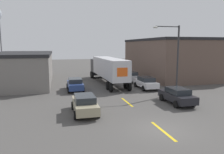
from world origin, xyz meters
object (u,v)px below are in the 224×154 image
(street_lamp, at_px, (175,54))
(parked_car_right_far, at_px, (131,76))
(parked_car_right_near, at_px, (177,95))
(semi_truck, at_px, (107,68))
(parked_car_left_far, at_px, (75,84))
(parked_car_right_mid, at_px, (146,82))
(parked_car_left_near, at_px, (85,104))

(street_lamp, bearing_deg, parked_car_right_far, 100.28)
(parked_car_right_near, bearing_deg, parked_car_right_far, 90.00)
(semi_truck, xyz_separation_m, parked_car_right_far, (4.00, 0.67, -1.53))
(semi_truck, distance_m, parked_car_right_near, 13.96)
(parked_car_right_near, relative_size, parked_car_left_far, 1.00)
(parked_car_right_mid, height_order, street_lamp, street_lamp)
(parked_car_left_near, height_order, street_lamp, street_lamp)
(parked_car_left_near, xyz_separation_m, street_lamp, (11.00, 4.84, 3.84))
(parked_car_right_far, bearing_deg, parked_car_left_near, -121.66)
(parked_car_right_near, height_order, street_lamp, street_lamp)
(parked_car_right_near, bearing_deg, parked_car_right_mid, 90.00)
(semi_truck, bearing_deg, street_lamp, -59.92)
(parked_car_left_near, relative_size, parked_car_right_far, 1.00)
(parked_car_right_near, bearing_deg, street_lamp, 65.00)
(parked_car_right_far, relative_size, parked_car_left_far, 1.00)
(parked_car_left_near, distance_m, parked_car_right_mid, 12.64)
(parked_car_left_near, xyz_separation_m, parked_car_left_far, (0.00, 9.78, 0.00))
(parked_car_left_near, height_order, parked_car_left_far, same)
(parked_car_right_far, bearing_deg, semi_truck, -170.53)
(semi_truck, bearing_deg, parked_car_left_near, -111.77)
(parked_car_right_mid, bearing_deg, parked_car_right_near, -90.00)
(parked_car_left_far, distance_m, street_lamp, 12.65)
(street_lamp, bearing_deg, parked_car_right_near, -115.00)
(parked_car_right_far, xyz_separation_m, street_lamp, (1.82, -10.04, 3.84))
(semi_truck, xyz_separation_m, parked_car_left_near, (-5.17, -14.21, -1.53))
(parked_car_left_near, xyz_separation_m, parked_car_right_near, (9.17, 0.93, 0.00))
(parked_car_right_mid, height_order, parked_car_left_far, same)
(parked_car_right_far, relative_size, parked_car_right_near, 1.00)
(parked_car_right_mid, xyz_separation_m, street_lamp, (1.82, -3.86, 3.84))
(parked_car_right_mid, bearing_deg, semi_truck, 125.95)
(street_lamp, bearing_deg, semi_truck, 121.86)
(parked_car_right_far, xyz_separation_m, parked_car_right_near, (0.00, -13.95, 0.00))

